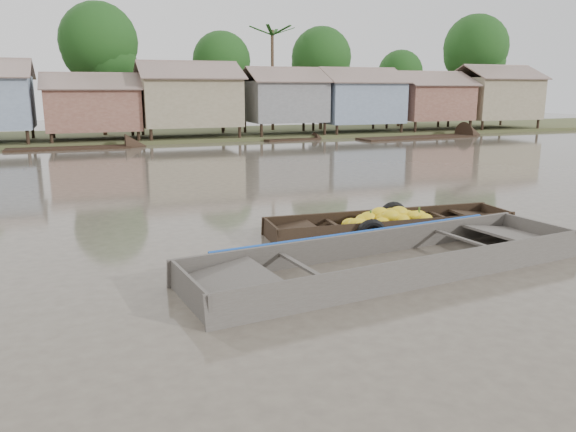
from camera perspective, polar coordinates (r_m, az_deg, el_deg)
name	(u,v)px	position (r m, az deg, el deg)	size (l,w,h in m)	color
ground	(340,266)	(11.64, 5.30, -5.04)	(120.00, 120.00, 0.00)	#4E463C
riverbank	(190,95)	(42.56, -9.96, 12.03)	(120.00, 12.47, 10.22)	#384723
banana_boat	(387,225)	(14.35, 10.07, -0.88)	(6.46, 1.89, 0.90)	black
viewer_boat	(392,266)	(11.50, 10.51, -4.99)	(8.79, 3.25, 0.69)	#423E38
distant_boats	(311,145)	(36.78, 2.32, 7.23)	(46.77, 15.81, 0.35)	black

